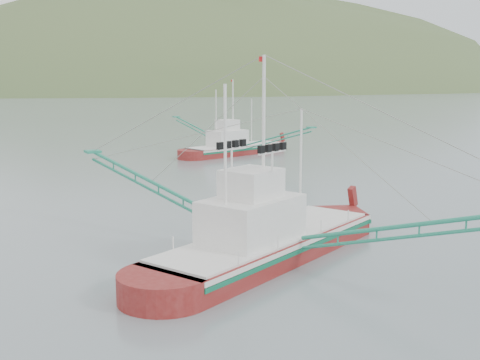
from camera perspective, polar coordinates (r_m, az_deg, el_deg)
ground at (r=34.71m, az=5.09°, el=-6.64°), size 1200.00×1200.00×0.00m
main_boat at (r=32.38m, az=2.60°, el=-3.45°), size 16.43×27.78×11.73m
bg_boat_right at (r=77.67m, az=-0.49°, el=3.78°), size 14.59×25.27×10.35m
headland_right at (r=525.65m, az=-1.07°, el=8.55°), size 684.00×432.00×306.00m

